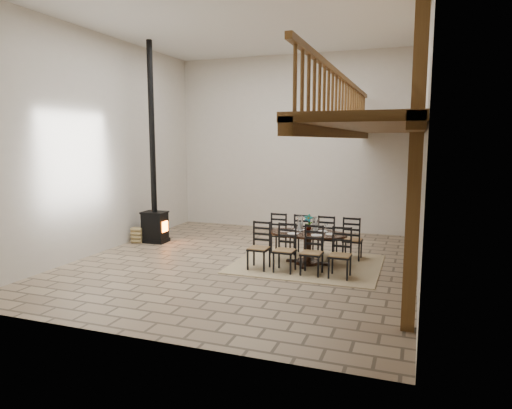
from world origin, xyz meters
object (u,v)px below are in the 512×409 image
(wood_stove, at_px, (154,198))
(log_basket, at_px, (159,232))
(log_stack, at_px, (137,235))
(dining_table, at_px, (307,248))

(wood_stove, height_order, log_basket, wood_stove)
(wood_stove, xyz_separation_m, log_basket, (-0.17, 0.44, -0.97))
(wood_stove, bearing_deg, log_stack, -150.70)
(wood_stove, xyz_separation_m, log_stack, (-0.38, -0.23, -0.94))
(log_stack, bearing_deg, wood_stove, 30.90)
(log_basket, height_order, log_stack, log_basket)
(dining_table, distance_m, log_stack, 4.58)
(dining_table, bearing_deg, log_basket, 165.77)
(wood_stove, height_order, log_stack, wood_stove)
(wood_stove, bearing_deg, dining_table, -11.95)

